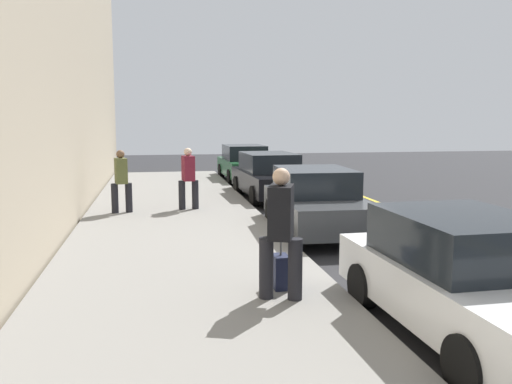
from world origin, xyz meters
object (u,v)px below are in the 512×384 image
at_px(parked_car_charcoal, 316,202).
at_px(pedestrian_olive_coat, 121,179).
at_px(parked_car_black, 270,176).
at_px(parked_car_white, 468,277).
at_px(pedestrian_black_coat, 281,230).
at_px(rolling_suitcase, 281,272).
at_px(pedestrian_burgundy_coat, 188,177).
at_px(parked_car_green, 245,163).

height_order(parked_car_charcoal, pedestrian_olive_coat, pedestrian_olive_coat).
xyz_separation_m(parked_car_black, parked_car_white, (11.66, 0.02, -0.00)).
distance_m(pedestrian_black_coat, rolling_suitcase, 0.87).
bearing_deg(parked_car_charcoal, parked_car_black, 179.23).
height_order(pedestrian_olive_coat, rolling_suitcase, pedestrian_olive_coat).
distance_m(parked_car_charcoal, parked_car_white, 6.10).
xyz_separation_m(parked_car_white, rolling_suitcase, (-1.83, -1.91, -0.35)).
distance_m(parked_car_white, pedestrian_black_coat, 2.47).
relative_size(parked_car_black, pedestrian_black_coat, 2.43).
distance_m(parked_car_black, pedestrian_black_coat, 10.48).
distance_m(pedestrian_burgundy_coat, rolling_suitcase, 7.43).
relative_size(parked_car_green, parked_car_white, 1.01).
xyz_separation_m(parked_car_green, rolling_suitcase, (15.00, -1.90, -0.35)).
height_order(parked_car_white, pedestrian_black_coat, pedestrian_black_coat).
relative_size(parked_car_black, rolling_suitcase, 5.19).
height_order(parked_car_green, pedestrian_olive_coat, pedestrian_olive_coat).
bearing_deg(parked_car_white, pedestrian_olive_coat, -152.66).
bearing_deg(parked_car_green, pedestrian_black_coat, -7.38).
distance_m(parked_car_green, parked_car_white, 16.84).
height_order(pedestrian_burgundy_coat, rolling_suitcase, pedestrian_burgundy_coat).
bearing_deg(rolling_suitcase, parked_car_black, 169.08).
height_order(parked_car_charcoal, pedestrian_burgundy_coat, pedestrian_burgundy_coat).
xyz_separation_m(parked_car_black, rolling_suitcase, (9.82, -1.90, -0.35)).
distance_m(parked_car_green, rolling_suitcase, 15.12).
height_order(parked_car_white, pedestrian_olive_coat, pedestrian_olive_coat).
relative_size(parked_car_white, pedestrian_olive_coat, 2.49).
height_order(parked_car_green, parked_car_white, same).
bearing_deg(pedestrian_burgundy_coat, pedestrian_black_coat, 6.02).
bearing_deg(parked_car_green, rolling_suitcase, -7.21).
distance_m(parked_car_black, parked_car_white, 11.66).
xyz_separation_m(parked_car_black, parked_car_charcoal, (5.55, -0.07, -0.00)).
bearing_deg(pedestrian_burgundy_coat, parked_car_white, 17.18).
height_order(pedestrian_black_coat, pedestrian_burgundy_coat, pedestrian_black_coat).
bearing_deg(parked_car_white, pedestrian_black_coat, -124.39).
distance_m(parked_car_charcoal, pedestrian_burgundy_coat, 4.14).
bearing_deg(pedestrian_olive_coat, pedestrian_black_coat, 19.04).
xyz_separation_m(parked_car_charcoal, pedestrian_burgundy_coat, (-3.08, -2.75, 0.30)).
relative_size(pedestrian_olive_coat, rolling_suitcase, 1.94).
distance_m(pedestrian_olive_coat, pedestrian_black_coat, 8.01).
bearing_deg(parked_car_white, rolling_suitcase, -133.80).
bearing_deg(pedestrian_olive_coat, rolling_suitcase, 20.89).
relative_size(parked_car_green, rolling_suitcase, 4.87).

